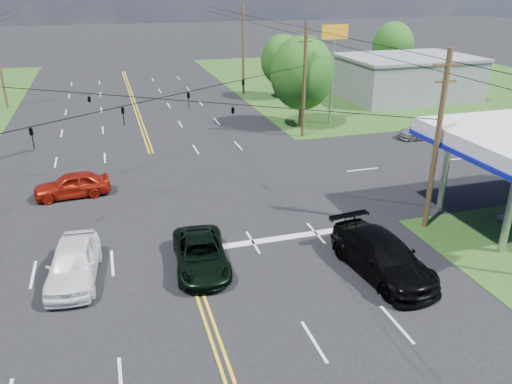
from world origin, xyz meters
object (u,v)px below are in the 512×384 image
object	(u,v)px
pole_right_far	(243,49)
pickup_dkgreen	(201,254)
tree_right_a	(302,73)
pickup_white	(73,263)
pole_ne	(304,79)
tree_right_b	(283,60)
pole_se	(437,140)
retail_ne	(407,79)
suv_black	(382,256)
tree_far_r	(393,46)

from	to	relation	value
pole_right_far	pickup_dkgreen	size ratio (longest dim) A/B	1.95
tree_right_a	pickup_white	distance (m)	28.66
pickup_white	pole_right_far	bearing A→B (deg)	69.70
pole_ne	tree_right_b	xyz separation A→B (m)	(3.50, 15.00, -0.70)
pole_se	pickup_white	size ratio (longest dim) A/B	1.86
retail_ne	pole_se	xyz separation A→B (m)	(-17.00, -29.00, 2.72)
tree_right_a	suv_black	size ratio (longest dim) A/B	1.32
suv_black	pickup_white	xyz separation A→B (m)	(-13.43, 3.48, -0.03)
tree_far_r	pole_se	bearing A→B (deg)	-118.30
pole_right_far	suv_black	xyz separation A→B (m)	(-4.68, -40.46, -4.27)
tree_far_r	pickup_white	xyz separation A→B (m)	(-39.11, -38.98, -3.67)
tree_right_b	tree_right_a	bearing A→B (deg)	-101.77
tree_right_a	pickup_dkgreen	xyz separation A→B (m)	(-13.50, -21.61, -4.15)
pole_right_far	tree_far_r	size ratio (longest dim) A/B	1.31
retail_ne	tree_right_b	xyz separation A→B (m)	(-13.50, 4.00, 2.02)
pickup_dkgreen	pickup_white	world-z (taller)	pickup_white
retail_ne	pole_ne	bearing A→B (deg)	-147.09
pole_right_far	suv_black	size ratio (longest dim) A/B	1.62
pole_ne	tree_far_r	world-z (taller)	pole_ne
pole_se	pickup_white	world-z (taller)	pole_se
pole_se	tree_far_r	distance (m)	44.30
tree_right_a	pole_ne	bearing A→B (deg)	-108.43
tree_right_a	pickup_white	bearing A→B (deg)	-132.33
tree_right_b	pickup_white	size ratio (longest dim) A/B	1.39
retail_ne	pole_se	bearing A→B (deg)	-120.38
pole_ne	pickup_white	distance (m)	25.84
pole_se	pole_right_far	xyz separation A→B (m)	(0.00, 37.00, 0.25)
pole_se	pole_ne	distance (m)	18.00
tree_far_r	pickup_dkgreen	bearing A→B (deg)	-130.23
tree_far_r	pole_ne	bearing A→B (deg)	-135.00
pole_ne	pole_right_far	bearing A→B (deg)	90.00
retail_ne	suv_black	bearing A→B (deg)	-123.74
pickup_dkgreen	tree_far_r	bearing A→B (deg)	54.56
tree_right_a	tree_far_r	size ratio (longest dim) A/B	1.07
pole_se	tree_right_a	size ratio (longest dim) A/B	1.16
pole_right_far	tree_right_b	bearing A→B (deg)	-48.81
tree_right_b	tree_far_r	distance (m)	18.50
pole_ne	tree_far_r	distance (m)	29.70
pickup_dkgreen	pickup_white	size ratio (longest dim) A/B	1.01
retail_ne	pickup_dkgreen	distance (m)	41.82
pickup_dkgreen	pickup_white	bearing A→B (deg)	178.42
pole_se	tree_right_a	world-z (taller)	pole_se
tree_right_a	tree_far_r	xyz separation A→B (m)	(20.00, 18.00, -0.33)
suv_black	pole_se	bearing A→B (deg)	30.58
pickup_dkgreen	pole_ne	bearing A→B (deg)	60.89
pole_ne	pole_right_far	size ratio (longest dim) A/B	0.95
retail_ne	tree_right_a	distance (m)	18.09
pole_right_far	tree_far_r	distance (m)	21.10
pole_se	pole_right_far	size ratio (longest dim) A/B	0.95
pole_right_far	tree_right_b	xyz separation A→B (m)	(3.50, -4.00, -0.95)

